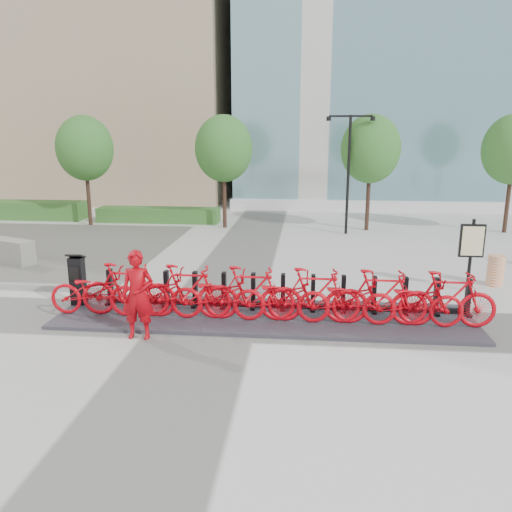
# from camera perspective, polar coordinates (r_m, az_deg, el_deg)

# --- Properties ---
(ground) EXTENTS (120.00, 120.00, 0.00)m
(ground) POSITION_cam_1_polar(r_m,az_deg,el_deg) (11.66, -5.67, -7.36)
(ground) COLOR silver
(glass_building) EXTENTS (32.00, 16.00, 24.00)m
(glass_building) POSITION_cam_1_polar(r_m,az_deg,el_deg) (39.31, 25.28, 23.87)
(glass_building) COLOR #3D647D
(glass_building) RESTS_ON ground
(hedge_b) EXTENTS (6.00, 1.20, 0.70)m
(hedge_b) POSITION_cam_1_polar(r_m,az_deg,el_deg) (25.22, -11.05, 4.64)
(hedge_b) COLOR #306222
(hedge_b) RESTS_ON ground
(tree_0) EXTENTS (2.60, 2.60, 5.10)m
(tree_0) POSITION_cam_1_polar(r_m,az_deg,el_deg) (24.86, -18.98, 11.55)
(tree_0) COLOR #452C22
(tree_0) RESTS_ON ground
(tree_1) EXTENTS (2.60, 2.60, 5.10)m
(tree_1) POSITION_cam_1_polar(r_m,az_deg,el_deg) (22.97, -3.71, 12.13)
(tree_1) COLOR #452C22
(tree_1) RESTS_ON ground
(tree_2) EXTENTS (2.60, 2.60, 5.10)m
(tree_2) POSITION_cam_1_polar(r_m,az_deg,el_deg) (22.85, 12.96, 11.82)
(tree_2) COLOR #452C22
(tree_2) RESTS_ON ground
(streetlamp) EXTENTS (2.00, 0.20, 5.00)m
(streetlamp) POSITION_cam_1_polar(r_m,az_deg,el_deg) (21.77, 10.56, 10.66)
(streetlamp) COLOR black
(streetlamp) RESTS_ON ground
(dock_pad) EXTENTS (9.60, 2.40, 0.08)m
(dock_pad) POSITION_cam_1_polar(r_m,az_deg,el_deg) (11.75, 0.89, -6.92)
(dock_pad) COLOR #35343D
(dock_pad) RESTS_ON ground
(dock_rail_posts) EXTENTS (8.74, 0.50, 0.85)m
(dock_rail_posts) POSITION_cam_1_polar(r_m,az_deg,el_deg) (12.02, 3.08, -4.11)
(dock_rail_posts) COLOR black
(dock_rail_posts) RESTS_ON dock_pad
(bike_0) EXTENTS (2.15, 0.75, 1.13)m
(bike_0) POSITION_cam_1_polar(r_m,az_deg,el_deg) (12.17, -17.92, -3.86)
(bike_0) COLOR red
(bike_0) RESTS_ON dock_pad
(bike_1) EXTENTS (2.08, 0.59, 1.25)m
(bike_1) POSITION_cam_1_polar(r_m,az_deg,el_deg) (11.88, -14.75, -3.74)
(bike_1) COLOR red
(bike_1) RESTS_ON dock_pad
(bike_2) EXTENTS (2.15, 0.75, 1.13)m
(bike_2) POSITION_cam_1_polar(r_m,az_deg,el_deg) (11.68, -11.40, -4.18)
(bike_2) COLOR red
(bike_2) RESTS_ON dock_pad
(bike_3) EXTENTS (2.08, 0.59, 1.25)m
(bike_3) POSITION_cam_1_polar(r_m,az_deg,el_deg) (11.47, -7.97, -4.04)
(bike_3) COLOR red
(bike_3) RESTS_ON dock_pad
(bike_4) EXTENTS (2.15, 0.75, 1.13)m
(bike_4) POSITION_cam_1_polar(r_m,az_deg,el_deg) (11.34, -4.41, -4.47)
(bike_4) COLOR red
(bike_4) RESTS_ON dock_pad
(bike_5) EXTENTS (2.08, 0.59, 1.25)m
(bike_5) POSITION_cam_1_polar(r_m,az_deg,el_deg) (11.23, -0.78, -4.30)
(bike_5) COLOR red
(bike_5) RESTS_ON dock_pad
(bike_6) EXTENTS (2.15, 0.75, 1.13)m
(bike_6) POSITION_cam_1_polar(r_m,az_deg,el_deg) (11.19, 2.90, -4.71)
(bike_6) COLOR red
(bike_6) RESTS_ON dock_pad
(bike_7) EXTENTS (2.08, 0.59, 1.25)m
(bike_7) POSITION_cam_1_polar(r_m,az_deg,el_deg) (11.16, 6.61, -4.49)
(bike_7) COLOR red
(bike_7) RESTS_ON dock_pad
(bike_8) EXTENTS (2.15, 0.75, 1.13)m
(bike_8) POSITION_cam_1_polar(r_m,az_deg,el_deg) (11.22, 10.29, -4.86)
(bike_8) COLOR red
(bike_8) RESTS_ON dock_pad
(bike_9) EXTENTS (2.08, 0.59, 1.25)m
(bike_9) POSITION_cam_1_polar(r_m,az_deg,el_deg) (11.29, 13.96, -4.61)
(bike_9) COLOR red
(bike_9) RESTS_ON dock_pad
(bike_10) EXTENTS (2.15, 0.75, 1.13)m
(bike_10) POSITION_cam_1_polar(r_m,az_deg,el_deg) (11.43, 17.52, -4.94)
(bike_10) COLOR red
(bike_10) RESTS_ON dock_pad
(bike_11) EXTENTS (2.08, 0.59, 1.25)m
(bike_11) POSITION_cam_1_polar(r_m,az_deg,el_deg) (11.59, 21.04, -4.66)
(bike_11) COLOR red
(bike_11) RESTS_ON dock_pad
(kiosk) EXTENTS (0.41, 0.35, 1.30)m
(kiosk) POSITION_cam_1_polar(r_m,az_deg,el_deg) (13.05, -19.72, -2.56)
(kiosk) COLOR black
(kiosk) RESTS_ON dock_pad
(worker_red) EXTENTS (0.70, 0.47, 1.89)m
(worker_red) POSITION_cam_1_polar(r_m,az_deg,el_deg) (10.64, -13.37, -4.36)
(worker_red) COLOR #A4030C
(worker_red) RESTS_ON ground
(construction_barrel) EXTENTS (0.58, 0.58, 0.88)m
(construction_barrel) POSITION_cam_1_polar(r_m,az_deg,el_deg) (15.70, 25.70, -1.48)
(construction_barrel) COLOR orange
(construction_barrel) RESTS_ON ground
(jersey_barrier) EXTENTS (2.16, 1.32, 0.81)m
(jersey_barrier) POSITION_cam_1_polar(r_m,az_deg,el_deg) (18.64, -26.54, 0.52)
(jersey_barrier) COLOR gray
(jersey_barrier) RESTS_ON ground
(map_sign) EXTENTS (0.65, 0.12, 1.99)m
(map_sign) POSITION_cam_1_polar(r_m,az_deg,el_deg) (14.65, 23.44, 1.29)
(map_sign) COLOR black
(map_sign) RESTS_ON ground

